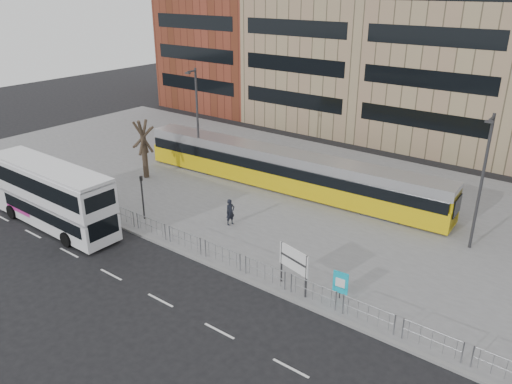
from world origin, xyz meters
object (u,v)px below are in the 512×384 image
Objects in this scene: double_decker_bus at (52,194)px; ad_panel at (340,283)px; tram at (284,170)px; station_sign at (294,261)px; lamp_post_west at (197,118)px; pedestrian at (230,212)px; lamp_post_east at (482,178)px; traffic_light_west at (142,192)px; bare_tree at (141,117)px.

double_decker_bus is 19.57m from ad_panel.
tram is 13.93m from station_sign.
ad_panel is at bearing -47.59° from tram.
lamp_post_west is (-7.73, -1.41, 3.21)m from tram.
station_sign is at bearing -101.55° from pedestrian.
tram is at bearing 140.31° from station_sign.
lamp_post_east reaches higher than ad_panel.
ad_panel is at bearing -5.54° from traffic_light_west.
bare_tree is at bearing -127.37° from lamp_post_west.
station_sign is at bearing -18.62° from bare_tree.
pedestrian is 0.21× the size of lamp_post_west.
tram is 16.85× the size of ad_panel.
traffic_light_west is 0.36× the size of lamp_post_west.
double_decker_bus is at bearing -173.01° from ad_panel.
double_decker_bus is 1.23× the size of lamp_post_west.
lamp_post_east is at bearing 21.39° from traffic_light_west.
traffic_light_west is (-4.43, -10.30, 0.46)m from tram.
tram is at bearing 59.63° from double_decker_bus.
station_sign is 19.99m from bare_tree.
bare_tree is at bearing 175.29° from station_sign.
lamp_post_east is (13.54, 6.37, 3.62)m from pedestrian.
lamp_post_east is (3.70, 9.43, 3.63)m from ad_panel.
ad_panel is (10.60, -10.45, -0.62)m from tram.
pedestrian is at bearing -87.08° from tram.
traffic_light_west is 8.60m from bare_tree.
ad_panel is 0.21× the size of bare_tree.
tram is at bearing 10.33° from lamp_post_west.
pedestrian is at bearing 24.27° from traffic_light_west.
double_decker_bus is 4.48× the size of station_sign.
ad_panel is 0.18× the size of lamp_post_east.
lamp_post_east reaches higher than tram.
station_sign is 0.27× the size of lamp_post_west.
station_sign is 1.34× the size of pedestrian.
lamp_post_west reaches higher than double_decker_bus.
station_sign reaches higher than pedestrian.
lamp_post_west is at bearing 162.40° from station_sign.
double_decker_bus is 0.42× the size of tram.
ad_panel is 15.07m from traffic_light_west.
tram is 14.37× the size of pedestrian.
bare_tree is (-21.00, 5.53, 4.14)m from ad_panel.
lamp_post_west is 1.05× the size of lamp_post_east.
pedestrian is 11.07m from lamp_post_west.
tram is 3.55× the size of bare_tree.
lamp_post_east reaches higher than double_decker_bus.
double_decker_bus reaches higher than ad_panel.
bare_tree is at bearing -157.68° from tram.
ad_panel is at bearing -26.27° from lamp_post_west.
double_decker_bus is 11.69m from pedestrian.
station_sign is 1.57× the size of ad_panel.
ad_panel is 10.30m from pedestrian.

